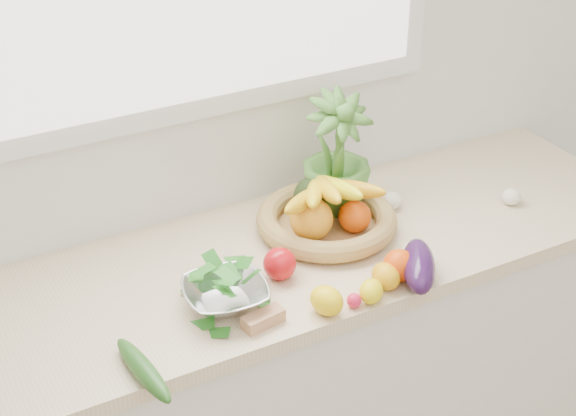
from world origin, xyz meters
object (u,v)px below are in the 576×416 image
eggplant (419,266)px  fruit_basket (326,213)px  cucumber (143,370)px  colander_with_spinach (225,289)px  apple (280,264)px  potted_herb (337,155)px

eggplant → fruit_basket: size_ratio=0.46×
cucumber → colander_with_spinach: size_ratio=1.08×
apple → colander_with_spinach: colander_with_spinach is taller
apple → fruit_basket: size_ratio=0.18×
apple → cucumber: 0.47m
apple → eggplant: bearing=-30.5°
apple → potted_herb: potted_herb is taller
cucumber → colander_with_spinach: 0.30m
fruit_basket → eggplant: bearing=-75.2°
fruit_basket → apple: bearing=-147.3°
cucumber → fruit_basket: 0.72m
eggplant → potted_herb: potted_herb is taller
apple → fruit_basket: (0.21, 0.14, 0.01)m
eggplant → cucumber: (-0.73, -0.01, -0.02)m
colander_with_spinach → fruit_basket: bearing=25.6°
cucumber → potted_herb: 0.85m
eggplant → fruit_basket: fruit_basket is taller
apple → cucumber: apple is taller
cucumber → potted_herb: bearing=29.4°
potted_herb → fruit_basket: (-0.08, -0.08, -0.12)m
apple → colander_with_spinach: bearing=-164.5°
eggplant → colander_with_spinach: size_ratio=0.95×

